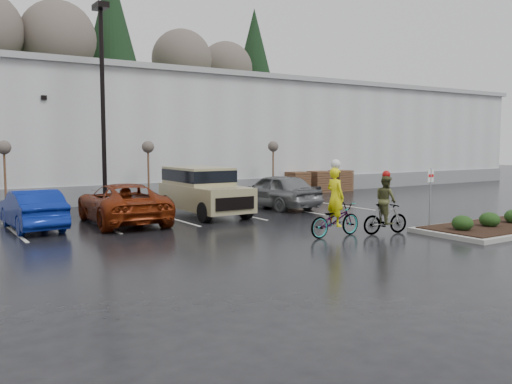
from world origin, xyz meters
TOP-DOWN VIEW (x-y plane):
  - ground at (0.00, 0.00)m, footprint 120.00×120.00m
  - warehouse at (0.00, 21.99)m, footprint 60.50×15.50m
  - wooded_ridge at (0.00, 45.00)m, footprint 80.00×25.00m
  - lamppost at (-4.00, 12.00)m, footprint 0.50×1.00m
  - sapling_west at (-8.00, 13.00)m, footprint 0.60×0.60m
  - sapling_mid at (-1.50, 13.00)m, footprint 0.60×0.60m
  - sapling_east at (6.00, 13.00)m, footprint 0.60×0.60m
  - pallet_stack_a at (8.50, 14.00)m, footprint 1.20×1.20m
  - pallet_stack_b at (10.20, 14.00)m, footprint 1.20×1.20m
  - pallet_stack_c at (12.00, 14.00)m, footprint 1.20×1.20m
  - shrub_a at (4.00, -1.00)m, footprint 0.70×0.70m
  - shrub_b at (5.50, -1.00)m, footprint 0.70×0.70m
  - fire_lane_sign at (3.80, 0.20)m, footprint 0.30×0.05m
  - car_blue at (-7.83, 8.21)m, footprint 1.65×4.42m
  - car_red at (-4.63, 7.91)m, footprint 3.01×5.77m
  - suv_tan at (-0.92, 8.15)m, footprint 2.20×5.10m
  - car_grey at (3.14, 8.65)m, footprint 2.42×5.01m
  - cyclist_hivis at (0.26, 1.16)m, footprint 2.14×0.84m
  - cyclist_olive at (2.03, 0.61)m, footprint 1.73×0.87m

SIDE VIEW (x-z plane):
  - ground at x=0.00m, z-range 0.00..0.00m
  - shrub_a at x=4.00m, z-range 0.15..0.67m
  - shrub_b at x=5.50m, z-range 0.15..0.67m
  - pallet_stack_a at x=8.50m, z-range 0.00..1.35m
  - pallet_stack_b at x=10.20m, z-range 0.00..1.35m
  - pallet_stack_c at x=12.00m, z-range 0.00..1.35m
  - car_blue at x=-7.83m, z-range 0.00..1.44m
  - car_red at x=-4.63m, z-range 0.00..1.55m
  - cyclist_hivis at x=0.26m, z-range -0.50..2.06m
  - cyclist_olive at x=2.03m, z-range -0.28..1.88m
  - car_grey at x=3.14m, z-range 0.00..1.65m
  - suv_tan at x=-0.92m, z-range 0.00..2.06m
  - fire_lane_sign at x=3.80m, z-range 0.31..2.51m
  - sapling_west at x=-8.00m, z-range 1.13..4.33m
  - sapling_mid at x=-1.50m, z-range 1.13..4.33m
  - sapling_east at x=6.00m, z-range 1.13..4.33m
  - wooded_ridge at x=0.00m, z-range 0.00..6.00m
  - warehouse at x=0.00m, z-range 0.05..7.25m
  - lamppost at x=-4.00m, z-range 1.07..10.30m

